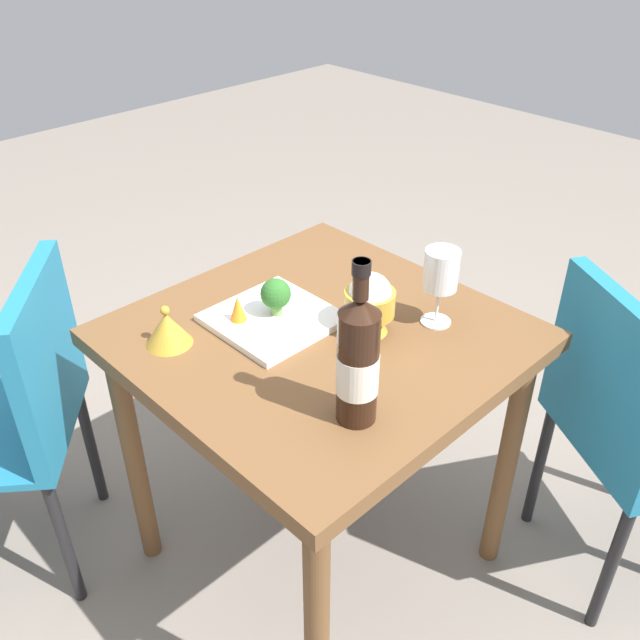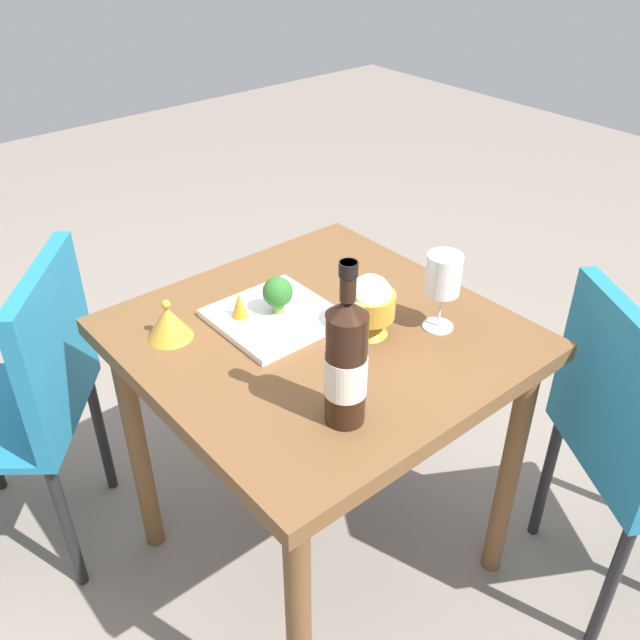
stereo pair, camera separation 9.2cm
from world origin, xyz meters
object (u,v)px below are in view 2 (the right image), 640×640
broccoli_floret (278,293)px  carrot_garnish_left (239,305)px  chair_by_wall (34,386)px  rice_bowl_lid (168,322)px  chair_near_window (632,431)px  wine_bottle (346,362)px  rice_bowl (370,304)px  wine_glass (443,276)px  serving_plate (275,317)px

broccoli_floret → carrot_garnish_left: broccoli_floret is taller
chair_by_wall → rice_bowl_lid: (0.23, -0.32, 0.25)m
chair_near_window → wine_bottle: wine_bottle is taller
rice_bowl_lid → wine_bottle: bearing=-75.5°
wine_bottle → broccoli_floret: 0.37m
wine_bottle → carrot_garnish_left: (0.03, 0.39, -0.08)m
chair_by_wall → carrot_garnish_left: chair_by_wall is taller
carrot_garnish_left → rice_bowl: bearing=-48.3°
broccoli_floret → carrot_garnish_left: bearing=152.6°
rice_bowl_lid → carrot_garnish_left: rice_bowl_lid is taller
wine_glass → serving_plate: wine_glass is taller
chair_near_window → rice_bowl_lid: chair_near_window is taller
chair_near_window → chair_by_wall: (-0.97, 1.03, 0.00)m
chair_near_window → wine_glass: (-0.27, 0.36, 0.34)m
chair_by_wall → wine_glass: 1.02m
wine_bottle → wine_glass: (0.36, 0.09, -0.00)m
rice_bowl → wine_bottle: bearing=-142.3°
wine_glass → broccoli_floret: size_ratio=2.09×
rice_bowl_lid → broccoli_floret: broccoli_floret is taller
chair_by_wall → chair_near_window: bearing=-97.5°
chair_near_window → wine_bottle: bearing=-82.4°
chair_by_wall → rice_bowl_lid: size_ratio=8.50×
wine_glass → broccoli_floret: bearing=134.0°
carrot_garnish_left → chair_by_wall: bearing=135.7°
rice_bowl_lid → chair_near_window: bearing=-43.6°
rice_bowl → wine_glass: bearing=-31.4°
rice_bowl_lid → carrot_garnish_left: 0.16m
broccoli_floret → carrot_garnish_left: (-0.08, 0.04, -0.02)m
chair_by_wall → broccoli_floret: chair_by_wall is taller
wine_bottle → chair_by_wall: bearing=114.4°
chair_by_wall → broccoli_floret: bearing=-92.9°
chair_by_wall → broccoli_floret: 0.67m
chair_near_window → serving_plate: 0.85m
chair_near_window → wine_glass: bearing=-112.2°
broccoli_floret → wine_glass: bearing=-46.0°
broccoli_floret → carrot_garnish_left: size_ratio=1.44×
wine_glass → rice_bowl_lid: size_ratio=1.79×
chair_by_wall → broccoli_floret: (0.45, -0.41, 0.28)m
rice_bowl → serving_plate: rice_bowl is taller
wine_glass → carrot_garnish_left: size_ratio=2.99×
wine_glass → chair_near_window: bearing=-53.1°
rice_bowl → carrot_garnish_left: rice_bowl is taller
chair_by_wall → carrot_garnish_left: bearing=-95.2°
rice_bowl → broccoli_floret: size_ratio=1.65×
chair_near_window → broccoli_floret: (-0.52, 0.62, 0.28)m
carrot_garnish_left → wine_glass: bearing=-42.4°
wine_bottle → rice_bowl_lid: wine_bottle is taller
wine_glass → serving_plate: 0.38m
rice_bowl → broccoli_floret: 0.21m
chair_near_window → carrot_garnish_left: (-0.60, 0.66, 0.26)m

